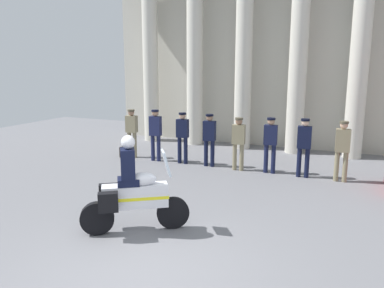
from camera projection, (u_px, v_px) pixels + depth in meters
name	position (u px, v px, depth m)	size (l,w,h in m)	color
ground_plane	(144.00, 273.00, 6.00)	(28.00, 28.00, 0.00)	slate
colonnade_backdrop	(274.00, 40.00, 14.35)	(13.51, 1.48, 7.79)	beige
officer_in_row_0	(132.00, 129.00, 13.34)	(0.40, 0.25, 1.68)	#847A5B
officer_in_row_1	(155.00, 131.00, 12.84)	(0.40, 0.25, 1.72)	#191E42
officer_in_row_2	(183.00, 134.00, 12.50)	(0.40, 0.25, 1.67)	black
officer_in_row_3	(209.00, 136.00, 12.14)	(0.40, 0.25, 1.67)	black
officer_in_row_4	(239.00, 140.00, 11.68)	(0.40, 0.25, 1.62)	#847A5B
officer_in_row_5	(270.00, 141.00, 11.38)	(0.40, 0.25, 1.66)	#141938
officer_in_row_6	(304.00, 143.00, 10.94)	(0.40, 0.25, 1.69)	black
officer_in_row_7	(342.00, 146.00, 10.52)	(0.40, 0.25, 1.68)	#847A5B
motorcycle_with_rider	(131.00, 192.00, 7.34)	(1.79, 1.31, 1.90)	black
briefcase_on_ground	(123.00, 152.00, 13.59)	(0.10, 0.32, 0.36)	black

